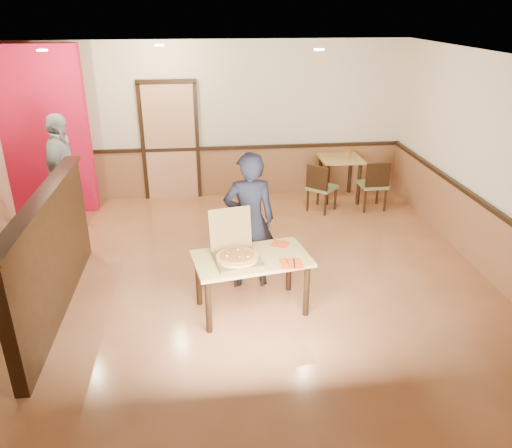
{
  "coord_description": "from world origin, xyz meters",
  "views": [
    {
      "loc": [
        -0.24,
        -5.49,
        3.36
      ],
      "look_at": [
        0.37,
        0.0,
        0.9
      ],
      "focal_mm": 35.0,
      "sensor_mm": 36.0,
      "label": 1
    }
  ],
  "objects_px": {
    "diner_chair": "(248,246)",
    "passerby": "(63,174)",
    "side_chair_left": "(320,186)",
    "pizza_box": "(236,254)",
    "condiment": "(349,154)",
    "diner": "(249,221)",
    "side_chair_right": "(374,183)",
    "side_table": "(340,167)",
    "main_table": "(251,265)"
  },
  "relations": [
    {
      "from": "passerby",
      "to": "pizza_box",
      "type": "height_order",
      "value": "passerby"
    },
    {
      "from": "side_chair_right",
      "to": "pizza_box",
      "type": "distance_m",
      "value": 3.94
    },
    {
      "from": "diner_chair",
      "to": "condiment",
      "type": "bearing_deg",
      "value": 54.54
    },
    {
      "from": "diner_chair",
      "to": "side_chair_right",
      "type": "relative_size",
      "value": 0.94
    },
    {
      "from": "side_chair_right",
      "to": "pizza_box",
      "type": "bearing_deg",
      "value": 46.22
    },
    {
      "from": "side_chair_left",
      "to": "side_table",
      "type": "xyz_separation_m",
      "value": [
        0.49,
        0.6,
        0.14
      ]
    },
    {
      "from": "main_table",
      "to": "diner_chair",
      "type": "bearing_deg",
      "value": 77.64
    },
    {
      "from": "main_table",
      "to": "condiment",
      "type": "distance_m",
      "value": 4.07
    },
    {
      "from": "diner",
      "to": "main_table",
      "type": "bearing_deg",
      "value": 83.99
    },
    {
      "from": "side_table",
      "to": "condiment",
      "type": "relative_size",
      "value": 5.26
    },
    {
      "from": "main_table",
      "to": "passerby",
      "type": "xyz_separation_m",
      "value": [
        -2.65,
        2.6,
        0.34
      ]
    },
    {
      "from": "pizza_box",
      "to": "side_table",
      "type": "bearing_deg",
      "value": 47.81
    },
    {
      "from": "diner_chair",
      "to": "side_chair_left",
      "type": "bearing_deg",
      "value": 58.14
    },
    {
      "from": "main_table",
      "to": "side_chair_right",
      "type": "distance_m",
      "value": 3.8
    },
    {
      "from": "side_table",
      "to": "condiment",
      "type": "xyz_separation_m",
      "value": [
        0.13,
        -0.06,
        0.25
      ]
    },
    {
      "from": "side_chair_right",
      "to": "pizza_box",
      "type": "xyz_separation_m",
      "value": [
        -2.62,
        -2.93,
        0.28
      ]
    },
    {
      "from": "diner",
      "to": "pizza_box",
      "type": "relative_size",
      "value": 2.66
    },
    {
      "from": "condiment",
      "to": "diner",
      "type": "bearing_deg",
      "value": -126.31
    },
    {
      "from": "side_table",
      "to": "pizza_box",
      "type": "relative_size",
      "value": 1.19
    },
    {
      "from": "diner_chair",
      "to": "diner",
      "type": "bearing_deg",
      "value": -82.93
    },
    {
      "from": "condiment",
      "to": "side_chair_left",
      "type": "bearing_deg",
      "value": -139.31
    },
    {
      "from": "side_chair_left",
      "to": "diner",
      "type": "height_order",
      "value": "diner"
    },
    {
      "from": "passerby",
      "to": "diner",
      "type": "bearing_deg",
      "value": -122.87
    },
    {
      "from": "side_chair_right",
      "to": "diner",
      "type": "bearing_deg",
      "value": 41.52
    },
    {
      "from": "side_chair_right",
      "to": "condiment",
      "type": "xyz_separation_m",
      "value": [
        -0.32,
        0.56,
        0.38
      ]
    },
    {
      "from": "main_table",
      "to": "condiment",
      "type": "bearing_deg",
      "value": 48.23
    },
    {
      "from": "side_chair_right",
      "to": "passerby",
      "type": "distance_m",
      "value": 5.12
    },
    {
      "from": "main_table",
      "to": "side_table",
      "type": "relative_size",
      "value": 1.79
    },
    {
      "from": "diner_chair",
      "to": "condiment",
      "type": "xyz_separation_m",
      "value": [
        2.1,
        2.7,
        0.41
      ]
    },
    {
      "from": "diner_chair",
      "to": "side_chair_left",
      "type": "relative_size",
      "value": 0.99
    },
    {
      "from": "diner",
      "to": "side_chair_right",
      "type": "bearing_deg",
      "value": -138.87
    },
    {
      "from": "side_chair_left",
      "to": "side_table",
      "type": "distance_m",
      "value": 0.79
    },
    {
      "from": "diner_chair",
      "to": "pizza_box",
      "type": "bearing_deg",
      "value": -102.22
    },
    {
      "from": "main_table",
      "to": "pizza_box",
      "type": "bearing_deg",
      "value": 178.78
    },
    {
      "from": "side_chair_left",
      "to": "pizza_box",
      "type": "height_order",
      "value": "pizza_box"
    },
    {
      "from": "side_chair_right",
      "to": "main_table",
      "type": "bearing_deg",
      "value": 47.95
    },
    {
      "from": "side_table",
      "to": "condiment",
      "type": "bearing_deg",
      "value": -23.5
    },
    {
      "from": "diner_chair",
      "to": "passerby",
      "type": "xyz_separation_m",
      "value": [
        -2.68,
        1.84,
        0.47
      ]
    },
    {
      "from": "diner_chair",
      "to": "diner",
      "type": "relative_size",
      "value": 0.48
    },
    {
      "from": "pizza_box",
      "to": "main_table",
      "type": "bearing_deg",
      "value": -1.72
    },
    {
      "from": "passerby",
      "to": "pizza_box",
      "type": "relative_size",
      "value": 2.82
    },
    {
      "from": "side_chair_right",
      "to": "side_chair_left",
      "type": "bearing_deg",
      "value": -3.16
    },
    {
      "from": "diner",
      "to": "passerby",
      "type": "relative_size",
      "value": 0.94
    },
    {
      "from": "diner",
      "to": "passerby",
      "type": "distance_m",
      "value": 3.34
    },
    {
      "from": "side_chair_right",
      "to": "diner_chair",
      "type": "bearing_deg",
      "value": 39.55
    },
    {
      "from": "side_chair_left",
      "to": "condiment",
      "type": "height_order",
      "value": "condiment"
    },
    {
      "from": "main_table",
      "to": "condiment",
      "type": "relative_size",
      "value": 9.43
    },
    {
      "from": "side_table",
      "to": "pizza_box",
      "type": "bearing_deg",
      "value": -121.47
    },
    {
      "from": "side_chair_left",
      "to": "diner",
      "type": "relative_size",
      "value": 0.49
    },
    {
      "from": "diner_chair",
      "to": "passerby",
      "type": "relative_size",
      "value": 0.45
    }
  ]
}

